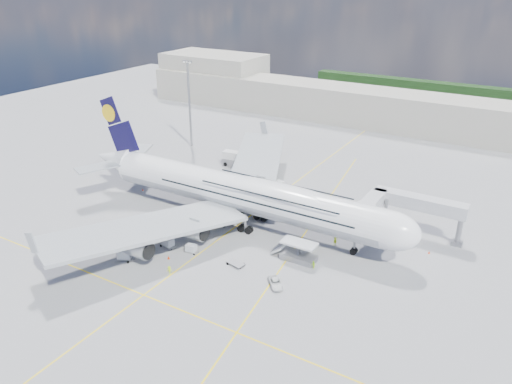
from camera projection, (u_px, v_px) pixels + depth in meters
The scene contains 31 objects.
ground at pixel (214, 243), 97.59m from camera, with size 300.00×300.00×0.00m, color gray.
taxi_line_main at pixel (214, 243), 97.58m from camera, with size 0.25×220.00×0.01m, color yellow.
taxi_line_cross at pixel (144, 295), 81.89m from camera, with size 120.00×0.25×0.01m, color yellow.
taxi_line_diag at pixel (301, 239), 98.88m from camera, with size 0.25×100.00×0.01m, color yellow.
airliner at pixel (242, 193), 102.52m from camera, with size 77.26×79.15×23.71m.
jet_bridge at pixel (400, 205), 97.29m from camera, with size 18.80×12.10×8.50m.
cargo_loader at pixel (298, 254), 91.48m from camera, with size 8.53×3.20×3.67m.
light_mast at pixel (189, 103), 146.26m from camera, with size 3.00×0.70×25.50m.
terminal at pixel (375, 108), 169.71m from camera, with size 180.00×16.00×12.00m, color #B2AD9E.
hangar at pixel (214, 76), 205.17m from camera, with size 40.00×22.00×18.00m, color #B2AD9E.
dolly_row_a at pixel (125, 255), 91.39m from camera, with size 3.77×2.99×2.11m.
dolly_row_b at pixel (168, 242), 95.70m from camera, with size 3.34×2.17×1.96m.
dolly_row_c at pixel (155, 224), 102.26m from camera, with size 3.39×1.91×2.09m.
dolly_back at pixel (127, 234), 98.70m from camera, with size 3.41×2.33×1.97m.
dolly_nose_far at pixel (236, 263), 90.06m from camera, with size 3.59×2.40×0.48m.
dolly_nose_near at pixel (191, 248), 93.91m from camera, with size 2.78×1.70×1.67m.
baggage_tug at pixel (132, 240), 96.94m from camera, with size 2.79×1.37×1.72m.
catering_truck_inner at pixel (268, 182), 120.50m from camera, with size 7.29×4.39×4.06m.
catering_truck_outer at pixel (234, 159), 135.24m from camera, with size 6.99×3.18×4.06m.
service_van at pixel (276, 283), 84.00m from camera, with size 1.99×4.33×1.20m, color white.
crew_nose at pixel (335, 240), 96.50m from camera, with size 0.73×0.48×1.99m, color #C0E518.
crew_loader at pixel (313, 265), 88.75m from camera, with size 0.76×0.59×1.56m, color #B1F219.
crew_wing at pixel (130, 223), 103.62m from camera, with size 0.90×0.37×1.54m, color #D3F81A.
crew_van at pixel (308, 244), 95.15m from camera, with size 0.92×0.60×1.89m, color #A9E718.
crew_tug at pixel (169, 270), 87.28m from camera, with size 1.00×0.58×1.55m, color #CEEF19.
cone_nose at pixel (429, 252), 93.83m from camera, with size 0.41×0.41×0.53m.
cone_wing_left_inner at pixel (238, 185), 123.43m from camera, with size 0.42×0.42×0.53m.
cone_wing_left_outer at pixel (242, 180), 126.21m from camera, with size 0.46×0.46×0.59m.
cone_wing_right_inner at pixel (169, 257), 92.04m from camera, with size 0.49×0.49×0.62m.
cone_wing_right_outer at pixel (50, 263), 90.20m from camera, with size 0.50×0.50×0.63m.
cone_tail at pixel (143, 190), 120.69m from camera, with size 0.40×0.40×0.51m.
Camera 1 is at (50.68, -68.89, 48.75)m, focal length 35.00 mm.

